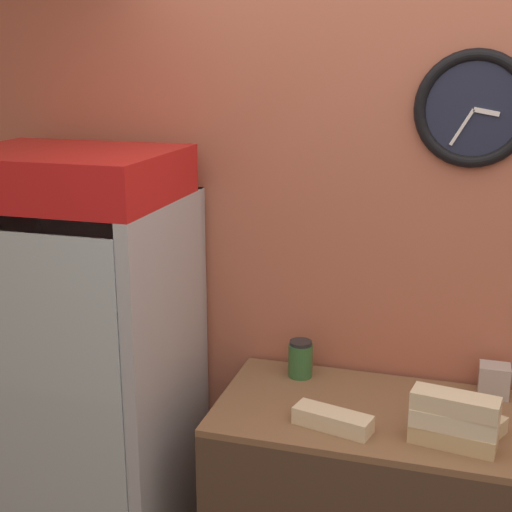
{
  "coord_description": "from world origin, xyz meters",
  "views": [
    {
      "loc": [
        0.01,
        -1.45,
        2.12
      ],
      "look_at": [
        -0.67,
        0.87,
        1.44
      ],
      "focal_mm": 50.0,
      "sensor_mm": 36.0,
      "label": 1
    }
  ],
  "objects_px": {
    "sandwich_flat_left": "(333,420)",
    "sandwich_stack_bottom": "(453,437)",
    "sandwich_stack_top": "(455,403)",
    "napkin_dispenser": "(494,380)",
    "sandwich_stack_middle": "(454,420)",
    "condiment_jar": "(300,359)",
    "sandwich_flat_right": "(461,415)",
    "beverage_cooler": "(89,352)"
  },
  "relations": [
    {
      "from": "sandwich_flat_left",
      "to": "sandwich_stack_bottom",
      "type": "bearing_deg",
      "value": -0.17
    },
    {
      "from": "sandwich_stack_top",
      "to": "napkin_dispenser",
      "type": "relative_size",
      "value": 2.37
    },
    {
      "from": "sandwich_stack_middle",
      "to": "condiment_jar",
      "type": "xyz_separation_m",
      "value": [
        -0.59,
        0.37,
        -0.02
      ]
    },
    {
      "from": "sandwich_stack_top",
      "to": "napkin_dispenser",
      "type": "bearing_deg",
      "value": 71.93
    },
    {
      "from": "sandwich_stack_bottom",
      "to": "sandwich_flat_right",
      "type": "distance_m",
      "value": 0.16
    },
    {
      "from": "beverage_cooler",
      "to": "napkin_dispenser",
      "type": "relative_size",
      "value": 15.01
    },
    {
      "from": "beverage_cooler",
      "to": "sandwich_stack_middle",
      "type": "height_order",
      "value": "beverage_cooler"
    },
    {
      "from": "sandwich_stack_top",
      "to": "sandwich_flat_right",
      "type": "distance_m",
      "value": 0.2
    },
    {
      "from": "beverage_cooler",
      "to": "napkin_dispenser",
      "type": "height_order",
      "value": "beverage_cooler"
    },
    {
      "from": "condiment_jar",
      "to": "napkin_dispenser",
      "type": "distance_m",
      "value": 0.72
    },
    {
      "from": "sandwich_stack_middle",
      "to": "condiment_jar",
      "type": "distance_m",
      "value": 0.7
    },
    {
      "from": "napkin_dispenser",
      "to": "sandwich_flat_left",
      "type": "bearing_deg",
      "value": -142.1
    },
    {
      "from": "sandwich_stack_middle",
      "to": "sandwich_flat_left",
      "type": "height_order",
      "value": "sandwich_stack_middle"
    },
    {
      "from": "sandwich_flat_left",
      "to": "napkin_dispenser",
      "type": "bearing_deg",
      "value": 37.9
    },
    {
      "from": "beverage_cooler",
      "to": "napkin_dispenser",
      "type": "distance_m",
      "value": 1.56
    },
    {
      "from": "sandwich_stack_top",
      "to": "napkin_dispenser",
      "type": "height_order",
      "value": "sandwich_stack_top"
    },
    {
      "from": "sandwich_flat_right",
      "to": "napkin_dispenser",
      "type": "relative_size",
      "value": 2.54
    },
    {
      "from": "sandwich_stack_top",
      "to": "napkin_dispenser",
      "type": "distance_m",
      "value": 0.44
    },
    {
      "from": "condiment_jar",
      "to": "sandwich_stack_middle",
      "type": "bearing_deg",
      "value": -32.05
    },
    {
      "from": "sandwich_flat_left",
      "to": "sandwich_flat_right",
      "type": "distance_m",
      "value": 0.44
    },
    {
      "from": "sandwich_stack_top",
      "to": "napkin_dispenser",
      "type": "xyz_separation_m",
      "value": [
        0.13,
        0.41,
        -0.09
      ]
    },
    {
      "from": "sandwich_stack_middle",
      "to": "condiment_jar",
      "type": "relative_size",
      "value": 1.94
    },
    {
      "from": "sandwich_flat_right",
      "to": "sandwich_flat_left",
      "type": "bearing_deg",
      "value": -158.94
    },
    {
      "from": "sandwich_stack_bottom",
      "to": "condiment_jar",
      "type": "relative_size",
      "value": 1.95
    },
    {
      "from": "beverage_cooler",
      "to": "sandwich_flat_left",
      "type": "height_order",
      "value": "beverage_cooler"
    },
    {
      "from": "sandwich_stack_bottom",
      "to": "sandwich_stack_top",
      "type": "bearing_deg",
      "value": 0.0
    },
    {
      "from": "condiment_jar",
      "to": "napkin_dispenser",
      "type": "bearing_deg",
      "value": 3.25
    },
    {
      "from": "napkin_dispenser",
      "to": "condiment_jar",
      "type": "bearing_deg",
      "value": -176.75
    },
    {
      "from": "sandwich_stack_middle",
      "to": "sandwich_stack_top",
      "type": "bearing_deg",
      "value": 0.0
    },
    {
      "from": "sandwich_stack_bottom",
      "to": "condiment_jar",
      "type": "bearing_deg",
      "value": 147.95
    },
    {
      "from": "sandwich_stack_bottom",
      "to": "sandwich_stack_middle",
      "type": "relative_size",
      "value": 1.0
    },
    {
      "from": "sandwich_flat_left",
      "to": "condiment_jar",
      "type": "relative_size",
      "value": 1.93
    },
    {
      "from": "condiment_jar",
      "to": "sandwich_stack_top",
      "type": "bearing_deg",
      "value": -32.05
    },
    {
      "from": "sandwich_stack_top",
      "to": "sandwich_flat_right",
      "type": "height_order",
      "value": "sandwich_stack_top"
    },
    {
      "from": "condiment_jar",
      "to": "sandwich_flat_left",
      "type": "bearing_deg",
      "value": -61.73
    },
    {
      "from": "sandwich_stack_top",
      "to": "sandwich_flat_left",
      "type": "bearing_deg",
      "value": 179.83
    },
    {
      "from": "sandwich_stack_middle",
      "to": "condiment_jar",
      "type": "height_order",
      "value": "condiment_jar"
    },
    {
      "from": "sandwich_stack_middle",
      "to": "sandwich_flat_right",
      "type": "distance_m",
      "value": 0.17
    },
    {
      "from": "sandwich_stack_top",
      "to": "sandwich_flat_right",
      "type": "relative_size",
      "value": 0.93
    },
    {
      "from": "beverage_cooler",
      "to": "sandwich_flat_left",
      "type": "relative_size",
      "value": 6.41
    },
    {
      "from": "sandwich_stack_bottom",
      "to": "sandwich_flat_left",
      "type": "xyz_separation_m",
      "value": [
        -0.39,
        0.0,
        0.0
      ]
    },
    {
      "from": "sandwich_stack_top",
      "to": "condiment_jar",
      "type": "bearing_deg",
      "value": 147.95
    }
  ]
}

